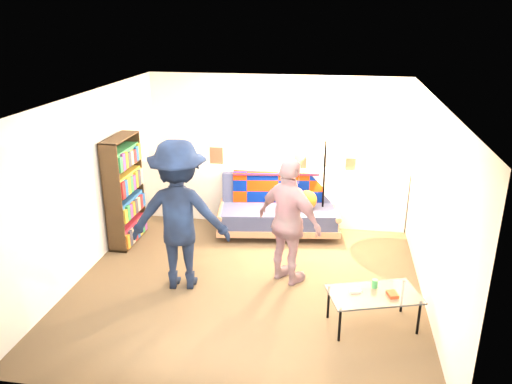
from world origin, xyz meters
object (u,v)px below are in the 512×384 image
bookshelf (125,194)px  coffee_table (374,295)px  futon_sofa (279,209)px  floor_lamp (326,165)px  person_left (180,216)px  person_right (289,222)px

bookshelf → coffee_table: (3.66, -1.66, -0.39)m
futon_sofa → bookshelf: 2.44m
bookshelf → coffee_table: size_ratio=1.48×
bookshelf → floor_lamp: (2.99, 0.86, 0.35)m
futon_sofa → floor_lamp: (0.71, 0.11, 0.75)m
floor_lamp → person_left: bearing=-131.5°
coffee_table → floor_lamp: 2.71m
bookshelf → person_right: size_ratio=0.99×
bookshelf → coffee_table: bearing=-24.3°
futon_sofa → bookshelf: bookshelf is taller
coffee_table → person_right: 1.44m
coffee_table → person_right: person_right is taller
bookshelf → person_right: 2.72m
futon_sofa → person_left: (-1.04, -1.87, 0.59)m
futon_sofa → bookshelf: bearing=-161.9°
coffee_table → floor_lamp: (-0.67, 2.52, 0.74)m
futon_sofa → coffee_table: size_ratio=1.80×
floor_lamp → person_left: size_ratio=0.82×
futon_sofa → person_left: 2.22m
futon_sofa → bookshelf: (-2.28, -0.75, 0.40)m
floor_lamp → person_left: (-1.75, -1.98, -0.15)m
futon_sofa → person_left: bearing=-119.2°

